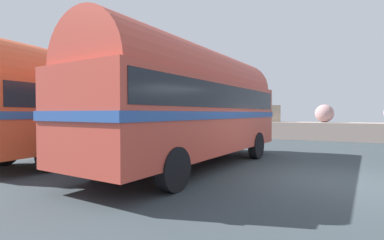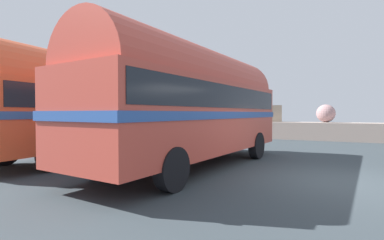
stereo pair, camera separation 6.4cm
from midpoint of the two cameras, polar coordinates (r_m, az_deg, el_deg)
The scene contains 4 objects.
ground at distance 7.94m, azimuth 27.41°, elevation -10.94°, with size 32.00×26.00×0.02m.
breakwater at distance 19.58m, azimuth 26.02°, elevation -1.60°, with size 31.36×1.95×2.28m.
vintage_coach at distance 8.79m, azimuth 0.47°, elevation 3.78°, with size 3.38×8.80×3.70m.
second_coach at distance 11.63m, azimuth -19.37°, elevation 3.12°, with size 2.59×8.63×3.70m.
Camera 2 is at (-0.21, -7.74, 1.69)m, focal length 26.76 mm.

